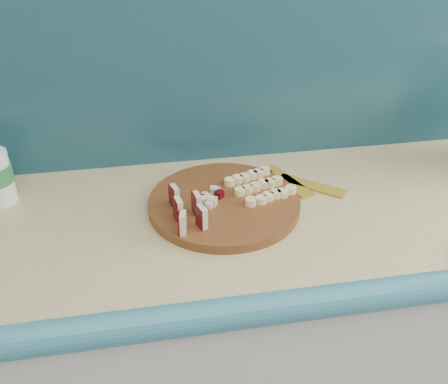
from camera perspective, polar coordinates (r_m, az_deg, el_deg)
kitchen_counter at (r=1.48m, az=9.44°, el=-16.35°), size 2.20×0.63×0.91m
backsplash at (r=1.33m, az=8.19°, el=14.35°), size 2.20×0.02×0.50m
cutting_board at (r=1.16m, az=0.00°, el=-1.30°), size 0.45×0.45×0.02m
apple_wedges at (r=1.07m, az=-4.32°, el=-2.01°), size 0.07×0.14×0.05m
apple_chunks at (r=1.14m, az=-0.92°, el=-0.78°), size 0.06×0.05×0.02m
banana_slices at (r=1.19m, az=4.05°, el=0.72°), size 0.16×0.16×0.02m
banana_peel at (r=1.25m, az=7.30°, el=0.81°), size 0.23×0.19×0.01m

